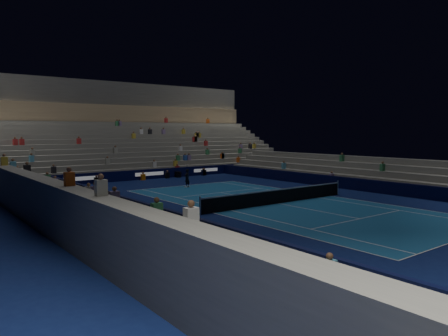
% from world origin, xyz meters
% --- Properties ---
extents(ground, '(90.00, 90.00, 0.00)m').
position_xyz_m(ground, '(0.00, 0.00, 0.00)').
color(ground, '#0C1749').
rests_on(ground, ground).
extents(court_surface, '(10.97, 23.77, 0.01)m').
position_xyz_m(court_surface, '(0.00, 0.00, 0.01)').
color(court_surface, '#185186').
rests_on(court_surface, ground).
extents(sponsor_barrier_far, '(44.00, 0.25, 1.00)m').
position_xyz_m(sponsor_barrier_far, '(0.00, 18.50, 0.50)').
color(sponsor_barrier_far, black).
rests_on(sponsor_barrier_far, ground).
extents(sponsor_barrier_east, '(0.25, 37.00, 1.00)m').
position_xyz_m(sponsor_barrier_east, '(9.70, 0.00, 0.50)').
color(sponsor_barrier_east, black).
rests_on(sponsor_barrier_east, ground).
extents(sponsor_barrier_west, '(0.25, 37.00, 1.00)m').
position_xyz_m(sponsor_barrier_west, '(-9.70, 0.00, 0.50)').
color(sponsor_barrier_west, black).
rests_on(sponsor_barrier_west, ground).
extents(grandstand_main, '(44.00, 15.20, 11.20)m').
position_xyz_m(grandstand_main, '(0.00, 27.90, 3.38)').
color(grandstand_main, slate).
rests_on(grandstand_main, ground).
extents(grandstand_east, '(5.00, 37.00, 2.50)m').
position_xyz_m(grandstand_east, '(13.17, 0.00, 0.92)').
color(grandstand_east, slate).
rests_on(grandstand_east, ground).
extents(grandstand_west, '(5.00, 37.00, 2.50)m').
position_xyz_m(grandstand_west, '(-13.17, 0.00, 0.92)').
color(grandstand_west, slate).
rests_on(grandstand_west, ground).
extents(tennis_net, '(12.90, 0.10, 1.10)m').
position_xyz_m(tennis_net, '(0.00, 0.00, 0.50)').
color(tennis_net, '#B2B2B7').
rests_on(tennis_net, ground).
extents(tennis_player, '(0.68, 0.56, 1.60)m').
position_xyz_m(tennis_player, '(-0.35, 10.81, 0.80)').
color(tennis_player, black).
rests_on(tennis_player, ground).
extents(broadcast_camera, '(0.47, 0.92, 0.61)m').
position_xyz_m(broadcast_camera, '(3.18, 18.04, 0.32)').
color(broadcast_camera, black).
rests_on(broadcast_camera, ground).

